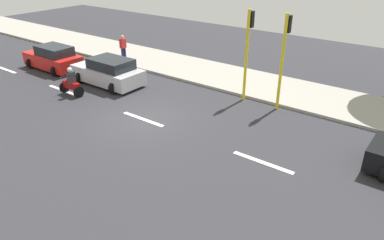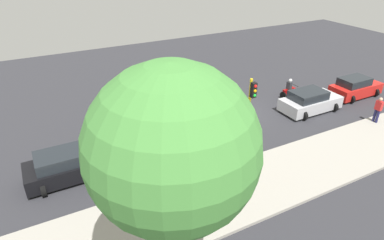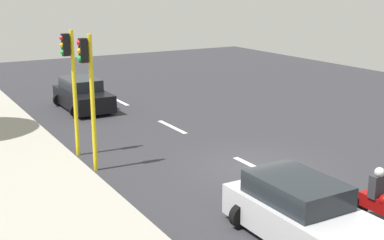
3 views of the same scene
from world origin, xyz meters
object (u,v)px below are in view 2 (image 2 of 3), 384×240
at_px(car_black, 68,166).
at_px(traffic_light_corner, 219,117).
at_px(street_tree_south, 173,149).
at_px(motorcycle, 290,90).
at_px(car_red, 355,88).
at_px(car_silver, 310,101).
at_px(pedestrian_near_signal, 378,109).
at_px(traffic_light_midblock, 250,109).

distance_m(car_black, traffic_light_corner, 7.66).
xyz_separation_m(traffic_light_corner, street_tree_south, (5.72, -4.97, 2.95)).
bearing_deg(car_black, traffic_light_corner, 69.11).
bearing_deg(car_black, motorcycle, 98.20).
relative_size(car_red, traffic_light_corner, 0.89).
bearing_deg(car_silver, pedestrian_near_signal, 34.93).
height_order(car_red, street_tree_south, street_tree_south).
xyz_separation_m(car_silver, traffic_light_corner, (2.65, -9.05, 2.22)).
height_order(car_silver, car_red, same).
bearing_deg(traffic_light_corner, pedestrian_near_signal, 86.45).
distance_m(car_red, pedestrian_near_signal, 4.41).
xyz_separation_m(car_red, traffic_light_midblock, (2.91, -12.05, 2.22)).
bearing_deg(street_tree_south, car_red, 114.58).
height_order(traffic_light_corner, traffic_light_midblock, same).
bearing_deg(pedestrian_near_signal, traffic_light_corner, -93.55).
xyz_separation_m(car_silver, motorcycle, (-2.30, 0.31, -0.07)).
bearing_deg(traffic_light_midblock, motorcycle, 123.39).
relative_size(motorcycle, traffic_light_corner, 0.34).
xyz_separation_m(car_silver, traffic_light_midblock, (2.65, -7.20, 2.22)).
xyz_separation_m(car_silver, pedestrian_near_signal, (3.36, 2.35, 0.35)).
distance_m(car_silver, pedestrian_near_signal, 4.11).
relative_size(car_black, street_tree_south, 0.52).
distance_m(car_silver, car_red, 4.85).
height_order(car_silver, street_tree_south, street_tree_south).
xyz_separation_m(car_black, motorcycle, (-2.33, 16.20, -0.07)).
bearing_deg(traffic_light_corner, car_red, 101.84).
height_order(car_red, traffic_light_corner, traffic_light_corner).
xyz_separation_m(car_black, pedestrian_near_signal, (3.32, 18.24, 0.35)).
relative_size(pedestrian_near_signal, street_tree_south, 0.21).
distance_m(car_red, traffic_light_corner, 14.37).
bearing_deg(motorcycle, traffic_light_midblock, -56.61).
relative_size(traffic_light_corner, street_tree_south, 0.56).
xyz_separation_m(motorcycle, traffic_light_corner, (4.95, -9.35, 2.29)).
distance_m(traffic_light_corner, traffic_light_midblock, 1.85).
xyz_separation_m(motorcycle, traffic_light_midblock, (4.95, -7.51, 2.29)).
xyz_separation_m(car_black, traffic_light_corner, (2.62, 6.85, 2.22)).
distance_m(traffic_light_corner, street_tree_south, 8.13).
distance_m(car_black, pedestrian_near_signal, 18.55).
height_order(motorcycle, street_tree_south, street_tree_south).
distance_m(traffic_light_midblock, street_tree_south, 9.37).
bearing_deg(car_red, pedestrian_near_signal, -34.63).
height_order(car_silver, car_black, same).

